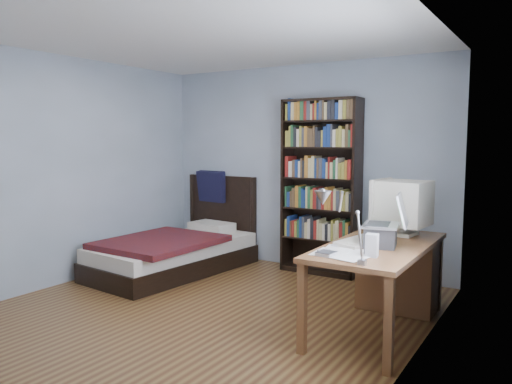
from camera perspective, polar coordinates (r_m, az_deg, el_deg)
room at (r=4.42m, az=-6.78°, el=1.60°), size 4.20×4.24×2.50m
desk at (r=4.76m, az=15.48°, el=-8.49°), size 0.75×1.62×0.73m
crt_monitor at (r=4.68m, az=16.29°, el=-1.31°), size 0.48×0.45×0.50m
laptop at (r=4.15m, az=14.30°, el=-4.45°), size 0.42×0.41×0.44m
desk_lamp at (r=3.20m, az=8.42°, el=-1.57°), size 0.21×0.46×0.55m
keyboard at (r=4.24m, az=11.80°, el=-5.58°), size 0.29×0.54×0.05m
speaker at (r=3.78m, az=13.11°, el=-5.96°), size 0.10×0.10×0.17m
soda_can at (r=4.53m, az=13.38°, el=-4.30°), size 0.07×0.07×0.12m
mouse at (r=4.55m, az=14.81°, el=-4.84°), size 0.07×0.12×0.04m
phone_silver at (r=4.10m, az=9.20°, el=-6.00°), size 0.06×0.11×0.02m
phone_grey at (r=3.88m, az=7.75°, el=-6.66°), size 0.08×0.11×0.02m
external_drive at (r=3.77m, az=8.04°, el=-7.01°), size 0.14×0.14×0.03m
bookshelf at (r=5.93m, az=7.40°, el=0.61°), size 0.93×0.30×2.06m
bed at (r=6.20m, az=-8.91°, el=-6.50°), size 1.22×2.15×1.16m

